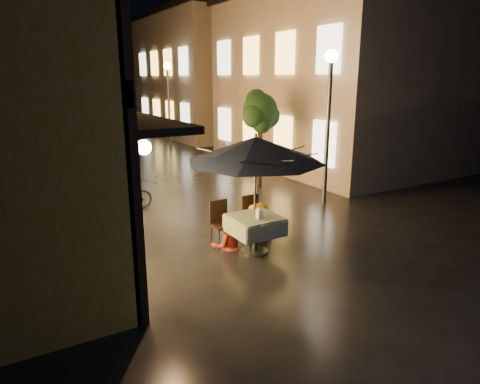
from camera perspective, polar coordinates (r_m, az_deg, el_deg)
ground at (r=9.30m, az=5.18°, el=-7.17°), size 90.00×90.00×0.00m
east_building_near at (r=18.41m, az=13.05°, el=14.38°), size 7.30×9.30×6.80m
east_building_far at (r=27.95m, az=-3.75°, el=15.34°), size 7.30×10.30×7.30m
street_tree at (r=13.75m, az=2.74°, el=10.50°), size 1.43×1.20×3.15m
streetlamp_near at (r=12.07m, az=11.81°, el=11.94°), size 0.36×0.36×4.23m
streetlamp_far at (r=22.48m, az=-9.55°, el=13.35°), size 0.36×0.36×4.23m
cafe_table at (r=8.76m, az=1.98°, el=-4.44°), size 0.99×0.99×0.78m
patio_umbrella at (r=8.37m, az=2.08°, el=5.69°), size 2.77×2.77×2.46m
cafe_chair_left at (r=9.19m, az=-2.59°, el=-3.82°), size 0.42×0.42×0.97m
cafe_chair_right at (r=9.56m, az=1.66°, el=-3.04°), size 0.42×0.42×0.97m
table_lantern at (r=8.52m, az=2.60°, el=-2.67°), size 0.16×0.16×0.25m
person_orange at (r=8.95m, az=-1.72°, el=-3.00°), size 0.81×0.69×1.47m
person_yellow at (r=9.40m, az=2.46°, el=-1.68°), size 1.14×0.81×1.61m
bicycle_0 at (r=11.82m, az=-15.25°, el=-0.67°), size 1.61×0.67×0.83m
bicycle_1 at (r=11.98m, az=-16.42°, el=-0.22°), size 1.65×0.82×0.96m
bicycle_2 at (r=12.85m, az=-17.02°, el=0.57°), size 1.77×1.13×0.88m
bicycle_3 at (r=13.93m, az=-17.99°, el=1.99°), size 1.83×0.75×1.07m
bicycle_4 at (r=14.47m, az=-18.67°, el=1.93°), size 1.68×1.00×0.84m
bicycle_5 at (r=16.54m, az=-21.11°, el=3.65°), size 1.81×0.99×1.05m
bicycle_6 at (r=16.75m, az=-22.03°, el=3.46°), size 1.80×0.84×0.91m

